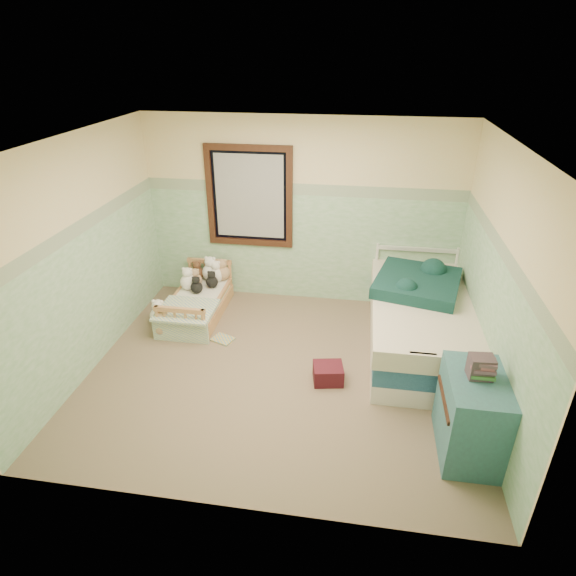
% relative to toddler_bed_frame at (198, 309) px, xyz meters
% --- Properties ---
extents(floor, '(4.20, 3.60, 0.02)m').
position_rel_toddler_bed_frame_xyz_m(floor, '(1.29, -1.05, -0.09)').
color(floor, '#6B5F4B').
rests_on(floor, ground).
extents(ceiling, '(4.20, 3.60, 0.02)m').
position_rel_toddler_bed_frame_xyz_m(ceiling, '(1.29, -1.05, 2.43)').
color(ceiling, silver).
rests_on(ceiling, wall_back).
extents(wall_back, '(4.20, 0.04, 2.50)m').
position_rel_toddler_bed_frame_xyz_m(wall_back, '(1.29, 0.75, 1.17)').
color(wall_back, beige).
rests_on(wall_back, floor).
extents(wall_front, '(4.20, 0.04, 2.50)m').
position_rel_toddler_bed_frame_xyz_m(wall_front, '(1.29, -2.85, 1.17)').
color(wall_front, beige).
rests_on(wall_front, floor).
extents(wall_left, '(0.04, 3.60, 2.50)m').
position_rel_toddler_bed_frame_xyz_m(wall_left, '(-0.81, -1.05, 1.17)').
color(wall_left, beige).
rests_on(wall_left, floor).
extents(wall_right, '(0.04, 3.60, 2.50)m').
position_rel_toddler_bed_frame_xyz_m(wall_right, '(3.39, -1.05, 1.17)').
color(wall_right, beige).
rests_on(wall_right, floor).
extents(wainscot_mint, '(4.20, 0.01, 1.50)m').
position_rel_toddler_bed_frame_xyz_m(wainscot_mint, '(1.29, 0.74, 0.67)').
color(wainscot_mint, '#6FA970').
rests_on(wainscot_mint, floor).
extents(border_strip, '(4.20, 0.01, 0.15)m').
position_rel_toddler_bed_frame_xyz_m(border_strip, '(1.29, 0.74, 1.49)').
color(border_strip, '#365F42').
rests_on(border_strip, wall_back).
extents(window_frame, '(1.16, 0.06, 1.36)m').
position_rel_toddler_bed_frame_xyz_m(window_frame, '(0.59, 0.71, 1.37)').
color(window_frame, black).
rests_on(window_frame, wall_back).
extents(window_blinds, '(0.92, 0.01, 1.12)m').
position_rel_toddler_bed_frame_xyz_m(window_blinds, '(0.59, 0.72, 1.37)').
color(window_blinds, '#B6B6B4').
rests_on(window_blinds, window_frame).
extents(toddler_bed_frame, '(0.64, 1.28, 0.17)m').
position_rel_toddler_bed_frame_xyz_m(toddler_bed_frame, '(0.00, 0.00, 0.00)').
color(toddler_bed_frame, '#AD754F').
rests_on(toddler_bed_frame, floor).
extents(toddler_mattress, '(0.59, 1.23, 0.12)m').
position_rel_toddler_bed_frame_xyz_m(toddler_mattress, '(0.00, 0.00, 0.14)').
color(toddler_mattress, white).
rests_on(toddler_mattress, toddler_bed_frame).
extents(patchwork_quilt, '(0.70, 0.64, 0.03)m').
position_rel_toddler_bed_frame_xyz_m(patchwork_quilt, '(0.00, -0.40, 0.22)').
color(patchwork_quilt, '#6F95B8').
rests_on(patchwork_quilt, toddler_mattress).
extents(plush_bed_brown, '(0.19, 0.19, 0.19)m').
position_rel_toddler_bed_frame_xyz_m(plush_bed_brown, '(-0.15, 0.50, 0.30)').
color(plush_bed_brown, brown).
rests_on(plush_bed_brown, toddler_mattress).
extents(plush_bed_white, '(0.24, 0.24, 0.24)m').
position_rel_toddler_bed_frame_xyz_m(plush_bed_white, '(0.05, 0.50, 0.32)').
color(plush_bed_white, white).
rests_on(plush_bed_white, toddler_mattress).
extents(plush_bed_tan, '(0.18, 0.18, 0.18)m').
position_rel_toddler_bed_frame_xyz_m(plush_bed_tan, '(-0.10, 0.28, 0.29)').
color(plush_bed_tan, tan).
rests_on(plush_bed_tan, toddler_mattress).
extents(plush_bed_dark, '(0.17, 0.17, 0.17)m').
position_rel_toddler_bed_frame_xyz_m(plush_bed_dark, '(0.13, 0.28, 0.29)').
color(plush_bed_dark, black).
rests_on(plush_bed_dark, toddler_mattress).
extents(plush_floor_cream, '(0.24, 0.24, 0.24)m').
position_rel_toddler_bed_frame_xyz_m(plush_floor_cream, '(-0.41, -0.31, 0.04)').
color(plush_floor_cream, white).
rests_on(plush_floor_cream, floor).
extents(plush_floor_tan, '(0.26, 0.26, 0.26)m').
position_rel_toddler_bed_frame_xyz_m(plush_floor_tan, '(-0.27, -0.55, 0.05)').
color(plush_floor_tan, tan).
rests_on(plush_floor_tan, floor).
extents(twin_bed_frame, '(1.09, 2.19, 0.22)m').
position_rel_toddler_bed_frame_xyz_m(twin_bed_frame, '(2.84, -0.36, 0.03)').
color(twin_bed_frame, white).
rests_on(twin_bed_frame, floor).
extents(twin_boxspring, '(1.09, 2.19, 0.22)m').
position_rel_toddler_bed_frame_xyz_m(twin_boxspring, '(2.84, -0.36, 0.25)').
color(twin_boxspring, navy).
rests_on(twin_boxspring, twin_bed_frame).
extents(twin_mattress, '(1.14, 2.23, 0.22)m').
position_rel_toddler_bed_frame_xyz_m(twin_mattress, '(2.84, -0.36, 0.47)').
color(twin_mattress, beige).
rests_on(twin_mattress, twin_boxspring).
extents(teal_blanket, '(1.14, 1.18, 0.14)m').
position_rel_toddler_bed_frame_xyz_m(teal_blanket, '(2.79, -0.06, 0.65)').
color(teal_blanket, '#103C3B').
rests_on(teal_blanket, twin_mattress).
extents(dresser, '(0.49, 0.78, 0.78)m').
position_rel_toddler_bed_frame_xyz_m(dresser, '(3.14, -1.93, 0.31)').
color(dresser, '#355866').
rests_on(dresser, floor).
extents(book_stack, '(0.21, 0.17, 0.20)m').
position_rel_toddler_bed_frame_xyz_m(book_stack, '(3.14, -1.89, 0.80)').
color(book_stack, brown).
rests_on(book_stack, dresser).
extents(red_pillow, '(0.36, 0.33, 0.20)m').
position_rel_toddler_bed_frame_xyz_m(red_pillow, '(1.84, -1.14, 0.02)').
color(red_pillow, maroon).
rests_on(red_pillow, floor).
extents(floor_book, '(0.31, 0.27, 0.02)m').
position_rel_toddler_bed_frame_xyz_m(floor_book, '(0.49, -0.55, -0.07)').
color(floor_book, yellow).
rests_on(floor_book, floor).
extents(extra_plush_0, '(0.22, 0.22, 0.22)m').
position_rel_toddler_bed_frame_xyz_m(extra_plush_0, '(0.21, 0.53, 0.31)').
color(extra_plush_0, tan).
rests_on(extra_plush_0, toddler_mattress).
extents(extra_plush_1, '(0.16, 0.16, 0.16)m').
position_rel_toddler_bed_frame_xyz_m(extra_plush_1, '(-0.03, 0.09, 0.28)').
color(extra_plush_1, black).
rests_on(extra_plush_1, toddler_mattress).
extents(extra_plush_2, '(0.21, 0.21, 0.21)m').
position_rel_toddler_bed_frame_xyz_m(extra_plush_2, '(0.13, 0.47, 0.31)').
color(extra_plush_2, white).
rests_on(extra_plush_2, toddler_mattress).
extents(extra_plush_3, '(0.21, 0.21, 0.21)m').
position_rel_toddler_bed_frame_xyz_m(extra_plush_3, '(-0.17, 0.18, 0.31)').
color(extra_plush_3, white).
rests_on(extra_plush_3, toddler_mattress).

